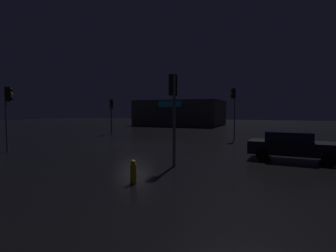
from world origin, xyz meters
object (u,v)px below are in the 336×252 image
traffic_signal_opposite (111,110)px  traffic_signal_cross_left (173,100)px  fire_hydrant (133,172)px  traffic_signal_main (8,102)px  car_near (293,145)px  store_building (181,113)px  traffic_signal_cross_right (233,100)px

traffic_signal_opposite → traffic_signal_cross_left: size_ratio=0.91×
fire_hydrant → traffic_signal_cross_left: bearing=86.2°
traffic_signal_main → fire_hydrant: 11.54m
traffic_signal_main → car_near: traffic_signal_main is taller
store_building → traffic_signal_opposite: 19.95m
traffic_signal_main → traffic_signal_cross_left: size_ratio=0.96×
traffic_signal_cross_right → car_near: size_ratio=1.00×
traffic_signal_cross_left → fire_hydrant: bearing=-93.8°
traffic_signal_main → traffic_signal_cross_right: size_ratio=0.89×
traffic_signal_opposite → fire_hydrant: size_ratio=4.57×
traffic_signal_cross_right → car_near: bearing=-63.3°
traffic_signal_cross_left → traffic_signal_cross_right: size_ratio=0.93×
traffic_signal_cross_left → car_near: bearing=34.6°
car_near → traffic_signal_cross_left: bearing=-145.4°
traffic_signal_opposite → traffic_signal_cross_right: 13.09m
fire_hydrant → store_building: bearing=107.2°
store_building → traffic_signal_cross_right: bearing=-59.2°
car_near → store_building: bearing=119.6°
store_building → traffic_signal_cross_left: (11.31, -32.51, 0.81)m
traffic_signal_cross_right → fire_hydrant: size_ratio=5.41×
traffic_signal_opposite → car_near: size_ratio=0.85×
store_building → traffic_signal_opposite: size_ratio=3.81×
store_building → fire_hydrant: (11.09, -35.75, -1.78)m
traffic_signal_main → car_near: bearing=12.3°
traffic_signal_cross_left → fire_hydrant: 4.15m
store_building → traffic_signal_cross_right: (12.23, -20.56, 1.28)m
fire_hydrant → traffic_signal_main: bearing=163.1°
store_building → traffic_signal_opposite: bearing=-92.3°
car_near → fire_hydrant: size_ratio=5.40×
traffic_signal_cross_left → traffic_signal_cross_right: 11.99m
traffic_signal_opposite → fire_hydrant: 19.92m
traffic_signal_main → traffic_signal_opposite: 12.61m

